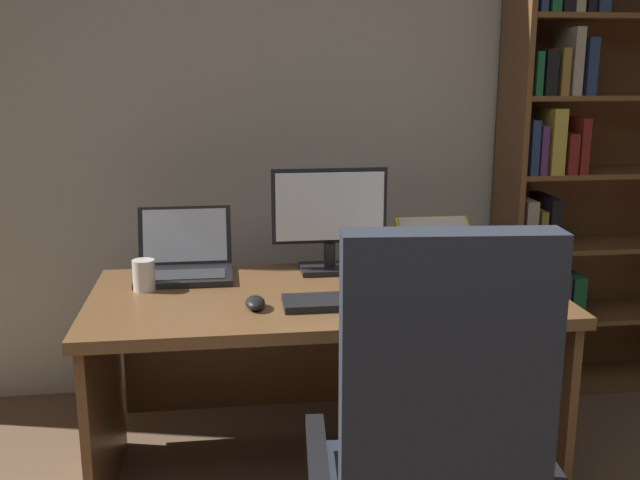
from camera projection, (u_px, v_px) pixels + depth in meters
wall_back at (282, 79)px, 3.25m from camera, size 4.68×0.12×2.84m
desk at (321, 336)px, 2.65m from camera, size 1.60×0.77×0.72m
bookshelf at (582, 171)px, 3.29m from camera, size 0.92×0.33×2.02m
monitor at (329, 221)px, 2.75m from camera, size 0.43×0.16×0.39m
laptop at (185, 262)px, 2.72m from camera, size 0.35×0.31×0.24m
keyboard at (347, 301)px, 2.39m from camera, size 0.42×0.15×0.02m
computer_mouse at (255, 303)px, 2.35m from camera, size 0.06×0.10×0.04m
reading_stand_with_book at (438, 243)px, 2.89m from camera, size 0.30×0.27×0.16m
open_binder at (463, 301)px, 2.39m from camera, size 0.51×0.37×0.02m
notepad at (402, 290)px, 2.54m from camera, size 0.17×0.22×0.01m
pen at (408, 287)px, 2.54m from camera, size 0.14×0.03×0.01m
coffee_mug at (144, 275)px, 2.54m from camera, size 0.08×0.08×0.11m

